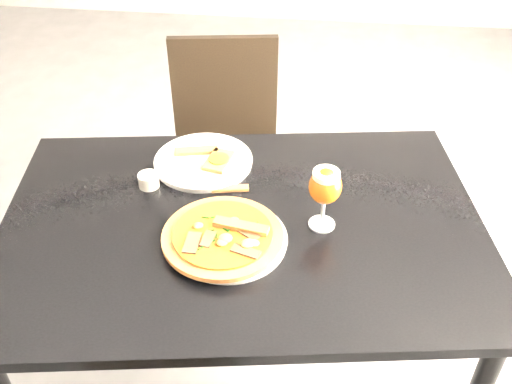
# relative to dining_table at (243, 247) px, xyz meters

# --- Properties ---
(ground) EXTENTS (6.00, 6.00, 0.00)m
(ground) POSITION_rel_dining_table_xyz_m (-0.35, 0.25, -0.66)
(ground) COLOR #57585A
(ground) RESTS_ON ground
(dining_table) EXTENTS (1.31, 0.98, 0.75)m
(dining_table) POSITION_rel_dining_table_xyz_m (0.00, 0.00, 0.00)
(dining_table) COLOR black
(dining_table) RESTS_ON ground
(chair_far) EXTENTS (0.47, 0.47, 0.89)m
(chair_far) POSITION_rel_dining_table_xyz_m (-0.16, 0.68, -0.17)
(chair_far) COLOR black
(chair_far) RESTS_ON ground
(plate_main) EXTENTS (0.34, 0.34, 0.01)m
(plate_main) POSITION_rel_dining_table_xyz_m (-0.02, -0.08, 0.10)
(plate_main) COLOR silver
(plate_main) RESTS_ON dining_table
(pizza) EXTENTS (0.29, 0.29, 0.03)m
(pizza) POSITION_rel_dining_table_xyz_m (-0.03, -0.08, 0.11)
(pizza) COLOR brown
(pizza) RESTS_ON plate_main
(plate_second) EXTENTS (0.37, 0.37, 0.01)m
(plate_second) POSITION_rel_dining_table_xyz_m (-0.14, 0.23, 0.10)
(plate_second) COLOR silver
(plate_second) RESTS_ON dining_table
(crust_scraps) EXTENTS (0.18, 0.13, 0.01)m
(crust_scraps) POSITION_rel_dining_table_xyz_m (-0.12, 0.24, 0.11)
(crust_scraps) COLOR brown
(crust_scraps) RESTS_ON plate_second
(loose_crust) EXTENTS (0.10, 0.04, 0.01)m
(loose_crust) POSITION_rel_dining_table_xyz_m (-0.05, 0.12, 0.09)
(loose_crust) COLOR brown
(loose_crust) RESTS_ON dining_table
(sauce_cup) EXTENTS (0.06, 0.06, 0.04)m
(sauce_cup) POSITION_rel_dining_table_xyz_m (-0.27, 0.11, 0.11)
(sauce_cup) COLOR silver
(sauce_cup) RESTS_ON dining_table
(beer_glass) EXTENTS (0.08, 0.08, 0.17)m
(beer_glass) POSITION_rel_dining_table_xyz_m (0.20, 0.01, 0.21)
(beer_glass) COLOR silver
(beer_glass) RESTS_ON dining_table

